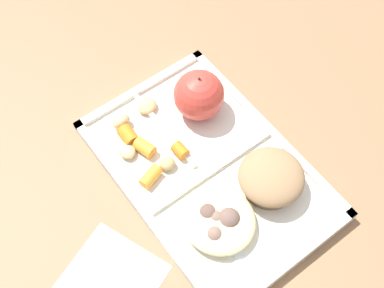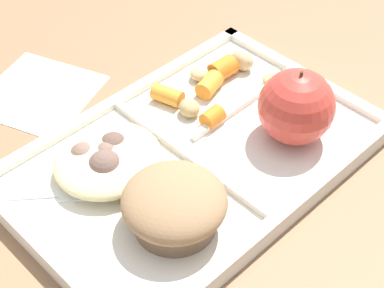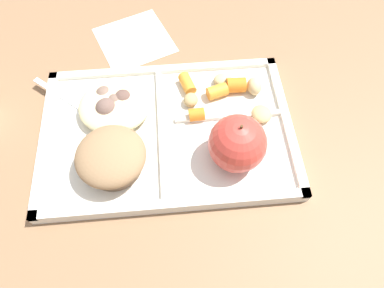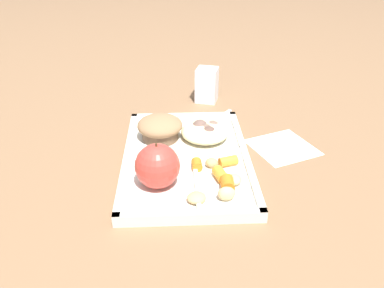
{
  "view_description": "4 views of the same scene",
  "coord_description": "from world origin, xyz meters",
  "px_view_note": "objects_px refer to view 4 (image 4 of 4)",
  "views": [
    {
      "loc": [
        0.28,
        -0.24,
        0.73
      ],
      "look_at": [
        -0.03,
        -0.01,
        0.05
      ],
      "focal_mm": 47.56,
      "sensor_mm": 36.0,
      "label": 1
    },
    {
      "loc": [
        0.33,
        0.33,
        0.49
      ],
      "look_at": [
        0.02,
        0.02,
        0.05
      ],
      "focal_mm": 57.75,
      "sensor_mm": 36.0,
      "label": 2
    },
    {
      "loc": [
        -0.01,
        0.28,
        0.47
      ],
      "look_at": [
        -0.03,
        0.06,
        0.07
      ],
      "focal_mm": 31.32,
      "sensor_mm": 36.0,
      "label": 3
    },
    {
      "loc": [
        -0.7,
        0.02,
        0.45
      ],
      "look_at": [
        -0.02,
        -0.01,
        0.06
      ],
      "focal_mm": 36.78,
      "sensor_mm": 36.0,
      "label": 4
    }
  ],
  "objects_px": {
    "green_apple": "(157,166)",
    "milk_carton": "(207,85)",
    "lunch_tray": "(186,159)",
    "plastic_fork": "(211,123)",
    "bran_muffin": "(160,128)"
  },
  "relations": [
    {
      "from": "green_apple",
      "to": "milk_carton",
      "type": "xyz_separation_m",
      "value": [
        0.42,
        -0.12,
        -0.01
      ]
    },
    {
      "from": "milk_carton",
      "to": "green_apple",
      "type": "bearing_deg",
      "value": 179.79
    },
    {
      "from": "bran_muffin",
      "to": "plastic_fork",
      "type": "height_order",
      "value": "bran_muffin"
    },
    {
      "from": "milk_carton",
      "to": "plastic_fork",
      "type": "bearing_deg",
      "value": -165.23
    },
    {
      "from": "lunch_tray",
      "to": "milk_carton",
      "type": "xyz_separation_m",
      "value": [
        0.33,
        -0.07,
        0.04
      ]
    },
    {
      "from": "green_apple",
      "to": "bran_muffin",
      "type": "height_order",
      "value": "green_apple"
    },
    {
      "from": "green_apple",
      "to": "milk_carton",
      "type": "relative_size",
      "value": 0.95
    },
    {
      "from": "lunch_tray",
      "to": "green_apple",
      "type": "relative_size",
      "value": 4.44
    },
    {
      "from": "plastic_fork",
      "to": "milk_carton",
      "type": "height_order",
      "value": "milk_carton"
    },
    {
      "from": "lunch_tray",
      "to": "bran_muffin",
      "type": "bearing_deg",
      "value": 34.62
    },
    {
      "from": "lunch_tray",
      "to": "bran_muffin",
      "type": "xyz_separation_m",
      "value": [
        0.08,
        0.06,
        0.03
      ]
    },
    {
      "from": "plastic_fork",
      "to": "milk_carton",
      "type": "relative_size",
      "value": 1.43
    },
    {
      "from": "plastic_fork",
      "to": "bran_muffin",
      "type": "bearing_deg",
      "value": 120.47
    },
    {
      "from": "lunch_tray",
      "to": "milk_carton",
      "type": "bearing_deg",
      "value": -11.88
    },
    {
      "from": "bran_muffin",
      "to": "lunch_tray",
      "type": "bearing_deg",
      "value": -145.38
    }
  ]
}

